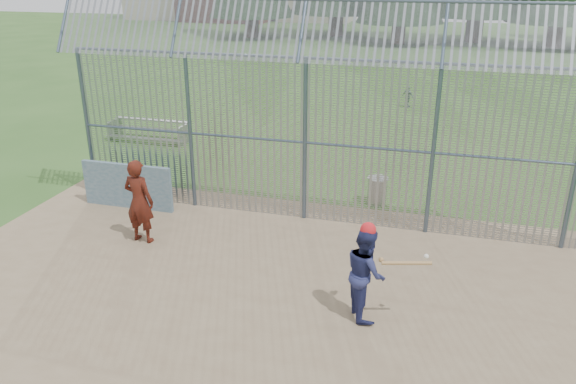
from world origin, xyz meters
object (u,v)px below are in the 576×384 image
(dugout_wall, at_px, (127,186))
(trash_can, at_px, (377,190))
(bleacher, at_px, (149,130))
(batter, at_px, (366,273))
(onlooker, at_px, (139,201))

(dugout_wall, relative_size, trash_can, 3.05)
(dugout_wall, distance_m, bleacher, 6.16)
(trash_can, bearing_deg, dugout_wall, -161.91)
(dugout_wall, height_order, trash_can, dugout_wall)
(dugout_wall, height_order, batter, batter)
(trash_can, relative_size, bleacher, 0.27)
(batter, bearing_deg, bleacher, 21.32)
(batter, xyz_separation_m, trash_can, (-0.44, 5.27, -0.50))
(bleacher, bearing_deg, onlooker, -62.48)
(onlooker, bearing_deg, trash_can, -137.71)
(onlooker, height_order, bleacher, onlooker)
(dugout_wall, distance_m, batter, 7.43)
(dugout_wall, relative_size, onlooker, 1.27)
(batter, bearing_deg, dugout_wall, 39.60)
(batter, relative_size, bleacher, 0.58)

